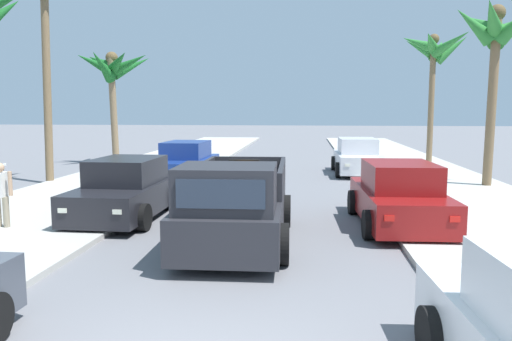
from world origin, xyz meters
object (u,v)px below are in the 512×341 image
Objects in this scene: car_left_near at (127,190)px; palm_tree_right_fore at (114,69)px; pickup_truck at (236,205)px; palm_tree_left_mid at (435,52)px; car_left_far at (186,163)px; palm_tree_right_mid at (498,34)px; pedestrian at (1,192)px; car_left_mid at (399,197)px; car_right_far at (357,157)px.

car_left_near is 13.69m from palm_tree_right_fore.
palm_tree_left_mid is at bearing 64.05° from pickup_truck.
palm_tree_left_mid is (10.95, 7.21, 4.86)m from car_left_far.
car_left_far is at bearing 90.46° from car_left_near.
car_left_far is (-0.05, 6.57, 0.00)m from car_left_near.
palm_tree_right_mid reaches higher than pickup_truck.
car_left_far is 8.61m from pedestrian.
car_left_mid is at bearing -44.98° from car_left_far.
car_left_mid is 0.76× the size of palm_tree_right_fore.
car_right_far is at bearing -133.59° from palm_tree_left_mid.
car_right_far is 14.40m from pedestrian.
pickup_truck is 3.81m from car_left_near.
car_left_far is at bearing -157.14° from car_right_far.
car_left_mid is 9.65m from car_left_far.
palm_tree_right_mid is at bearing 45.36° from pickup_truck.
palm_tree_right_mid is at bearing 27.79° from car_left_near.
palm_tree_right_mid reaches higher than palm_tree_right_fore.
palm_tree_right_fore reaches higher than car_left_far.
car_left_mid is 9.70m from car_right_far.
palm_tree_right_fore is at bearing -174.02° from palm_tree_left_mid.
pedestrian is at bearing -130.33° from palm_tree_left_mid.
pickup_truck is 5.44m from pedestrian.
pedestrian is (-13.18, -15.52, -4.65)m from palm_tree_left_mid.
pedestrian reaches higher than car_left_far.
pedestrian is (-5.43, 0.41, 0.10)m from pickup_truck.
car_left_mid is 2.71× the size of pedestrian.
car_right_far is 7.70m from palm_tree_left_mid.
pickup_truck is 12.04m from palm_tree_right_mid.
pickup_truck is at bearing -69.89° from car_left_far.
palm_tree_right_mid is 15.89m from pedestrian.
palm_tree_right_fore is (-11.74, 12.37, 4.02)m from car_left_mid.
palm_tree_right_mid is at bearing -4.01° from car_left_far.
palm_tree_right_fore is at bearing 112.29° from car_left_near.
palm_tree_left_mid is at bearing 90.69° from palm_tree_right_mid.
car_left_near is at bearing -67.71° from palm_tree_right_fore.
car_right_far is (6.77, 9.44, 0.00)m from car_left_near.
pedestrian is (2.68, -13.86, -3.82)m from palm_tree_right_fore.
car_left_near is at bearing -152.21° from palm_tree_right_mid.
pedestrian is (-9.06, -1.49, 0.20)m from car_left_mid.
palm_tree_right_mid reaches higher than car_left_near.
pickup_truck reaches higher than car_right_far.
car_right_far is at bearing 72.62° from pickup_truck.
car_left_far is (-3.19, 8.72, -0.10)m from pickup_truck.
car_right_far is at bearing 22.86° from car_left_far.
car_left_near is at bearing 145.52° from pickup_truck.
palm_tree_right_mid is 4.00× the size of pedestrian.
palm_tree_left_mid is at bearing 5.98° from palm_tree_right_fore.
palm_tree_right_fore reaches higher than car_left_near.
pedestrian reaches higher than car_left_near.
car_left_far is at bearing -48.48° from palm_tree_right_fore.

